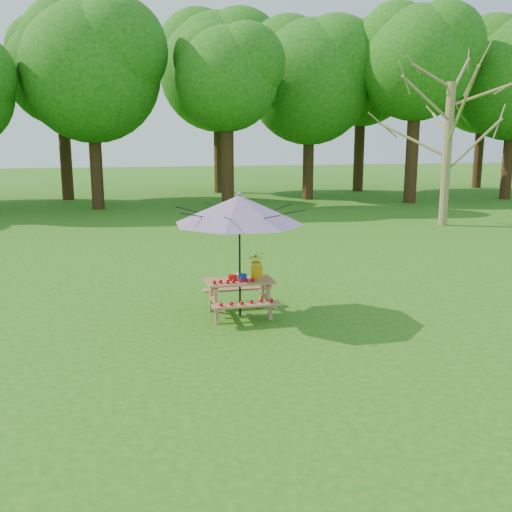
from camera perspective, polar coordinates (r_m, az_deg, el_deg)
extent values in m
plane|color=#236613|center=(6.49, 2.30, -17.71)|extent=(120.00, 120.00, 0.00)
cylinder|color=olive|center=(22.08, 18.55, 9.53)|extent=(0.36, 0.36, 5.13)
cube|color=#956143|center=(10.30, -1.63, -2.53)|extent=(1.20, 0.62, 0.04)
cube|color=#956143|center=(9.85, -0.96, -4.93)|extent=(1.20, 0.22, 0.04)
cube|color=#956143|center=(10.89, -2.21, -3.31)|extent=(1.20, 0.22, 0.04)
cylinder|color=black|center=(10.19, -1.64, 0.06)|extent=(0.04, 0.04, 2.25)
cone|color=#2181BB|center=(10.05, -1.67, 4.67)|extent=(3.10, 3.10, 0.51)
sphere|color=#2181BB|center=(10.02, -1.68, 6.24)|extent=(0.08, 0.08, 0.08)
cube|color=red|center=(10.29, -2.40, -2.14)|extent=(0.14, 0.12, 0.10)
cylinder|color=#1523AB|center=(10.20, -1.29, -2.17)|extent=(0.13, 0.13, 0.13)
cube|color=white|center=(10.47, -1.91, -1.98)|extent=(0.13, 0.13, 0.07)
cylinder|color=#DE9F0B|center=(10.45, 0.07, -1.58)|extent=(0.22, 0.22, 0.22)
imported|color=gold|center=(10.40, 0.07, -0.44)|extent=(0.34, 0.31, 0.33)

